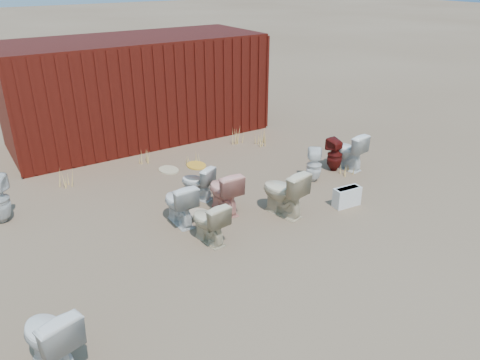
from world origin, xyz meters
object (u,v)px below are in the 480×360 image
toilet_front_a (50,338)px  toilet_front_c (179,203)px  toilet_back_e (314,165)px  toilet_back_beige_right (283,192)px  loose_tank (347,197)px  toilet_back_yellowlid (197,182)px  toilet_front_e (347,151)px  toilet_back_beige_left (209,222)px  toilet_front_pink (224,191)px  shipping_container (137,89)px  toilet_front_maroon (335,155)px

toilet_front_a → toilet_front_c: size_ratio=1.09×
toilet_front_c → toilet_back_e: 2.97m
toilet_back_beige_right → loose_tank: toilet_back_beige_right is taller
toilet_back_e → toilet_front_a: bearing=62.3°
toilet_front_a → toilet_back_yellowlid: 4.16m
toilet_front_e → toilet_back_yellowlid: bearing=-16.8°
toilet_front_a → toilet_front_c: 3.23m
loose_tank → toilet_back_beige_left: bearing=179.0°
toilet_front_pink → toilet_back_e: size_ratio=1.15×
toilet_front_pink → toilet_front_e: bearing=-173.3°
toilet_front_e → toilet_front_a: bearing=10.2°
toilet_front_pink → toilet_front_e: 3.15m
toilet_front_a → toilet_front_e: toilet_front_a is taller
shipping_container → toilet_back_beige_left: bearing=-100.6°
toilet_back_yellowlid → toilet_back_e: toilet_back_e is taller
toilet_back_e → loose_tank: (-0.20, -1.13, -0.16)m
toilet_front_a → toilet_back_yellowlid: toilet_front_a is taller
toilet_front_a → toilet_front_e: bearing=-175.8°
toilet_front_pink → toilet_back_yellowlid: toilet_front_pink is taller
toilet_back_beige_left → toilet_back_e: toilet_back_beige_left is taller
toilet_front_e → toilet_back_beige_left: toilet_front_e is taller
shipping_container → toilet_front_e: shipping_container is taller
toilet_front_a → toilet_front_c: bearing=-155.4°
toilet_back_e → shipping_container: bearing=-26.4°
toilet_back_beige_right → toilet_front_pink: bearing=-50.2°
shipping_container → toilet_front_e: size_ratio=7.60×
shipping_container → toilet_back_yellowlid: 3.97m
toilet_front_a → toilet_front_maroon: 6.59m
toilet_back_beige_left → toilet_back_e: size_ratio=1.04×
toilet_front_maroon → toilet_back_beige_left: size_ratio=0.99×
toilet_front_a → loose_tank: 5.35m
toilet_front_a → toilet_back_beige_right: bearing=-176.5°
toilet_back_yellowlid → loose_tank: 2.70m
toilet_front_maroon → toilet_back_beige_left: (-3.55, -1.02, 0.00)m
shipping_container → toilet_front_pink: 4.61m
toilet_front_pink → toilet_back_e: toilet_front_pink is taller
toilet_front_e → loose_tank: bearing=36.8°
toilet_front_e → toilet_back_beige_left: 3.96m
loose_tank → toilet_front_a: bearing=-163.8°
toilet_front_c → toilet_back_e: (2.97, 0.08, -0.04)m
toilet_front_c → toilet_front_maroon: 3.69m
toilet_front_e → toilet_back_e: bearing=-2.4°
toilet_front_pink → loose_tank: (1.93, -1.01, -0.21)m
toilet_back_yellowlid → loose_tank: size_ratio=1.29×
toilet_front_maroon → toilet_back_beige_left: bearing=14.7°
toilet_front_c → toilet_back_beige_left: size_ratio=1.06×
toilet_front_pink → toilet_front_maroon: size_ratio=1.12×
toilet_front_e → toilet_front_pink: bearing=-4.9°
toilet_front_maroon → toilet_front_e: 0.30m
toilet_back_beige_right → loose_tank: (1.14, -0.38, -0.24)m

